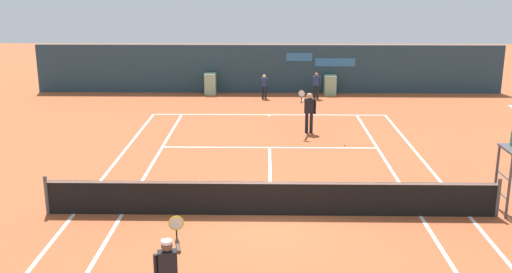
{
  "coord_description": "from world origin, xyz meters",
  "views": [
    {
      "loc": [
        -0.14,
        -14.81,
        6.26
      ],
      "look_at": [
        -0.48,
        5.03,
        0.8
      ],
      "focal_mm": 41.77,
      "sensor_mm": 36.0,
      "label": 1
    }
  ],
  "objects": [
    {
      "name": "ground_plane",
      "position": [
        -0.0,
        0.58,
        0.0
      ],
      "size": [
        80.0,
        80.0,
        0.01
      ],
      "color": "#A8512D"
    },
    {
      "name": "tennis_net",
      "position": [
        0.0,
        0.0,
        0.51
      ],
      "size": [
        12.1,
        0.1,
        1.07
      ],
      "color": "#4C4C51",
      "rests_on": "ground_plane"
    },
    {
      "name": "sponsor_back_wall",
      "position": [
        0.01,
        16.97,
        1.24
      ],
      "size": [
        25.0,
        1.02,
        2.57
      ],
      "color": "#233D4C",
      "rests_on": "ground_plane"
    },
    {
      "name": "player_on_baseline",
      "position": [
        1.59,
        8.51,
        0.98
      ],
      "size": [
        0.77,
        0.68,
        1.87
      ],
      "rotation": [
        0.0,
        0.0,
        2.92
      ],
      "color": "black",
      "rests_on": "ground_plane"
    },
    {
      "name": "player_near_side",
      "position": [
        -1.95,
        -4.83,
        0.94
      ],
      "size": [
        0.5,
        0.74,
        1.79
      ],
      "rotation": [
        0.0,
        0.0,
        0.22
      ],
      "color": "black",
      "rests_on": "ground_plane"
    },
    {
      "name": "ball_kid_left_post",
      "position": [
        -0.23,
        15.35,
        0.72
      ],
      "size": [
        0.41,
        0.2,
        1.25
      ],
      "rotation": [
        0.0,
        0.0,
        3.0
      ],
      "color": "black",
      "rests_on": "ground_plane"
    },
    {
      "name": "ball_kid_right_post",
      "position": [
        2.43,
        15.35,
        0.78
      ],
      "size": [
        0.45,
        0.22,
        1.35
      ],
      "rotation": [
        0.0,
        0.0,
        2.96
      ],
      "color": "black",
      "rests_on": "ground_plane"
    },
    {
      "name": "tennis_ball_near_service_line",
      "position": [
        -3.05,
        2.39,
        0.03
      ],
      "size": [
        0.07,
        0.07,
        0.07
      ],
      "primitive_type": "sphere",
      "color": "#CCE033",
      "rests_on": "ground_plane"
    },
    {
      "name": "tennis_ball_mid_court",
      "position": [
        2.83,
        6.69,
        0.03
      ],
      "size": [
        0.07,
        0.07,
        0.07
      ],
      "primitive_type": "sphere",
      "color": "#CCE033",
      "rests_on": "ground_plane"
    }
  ]
}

